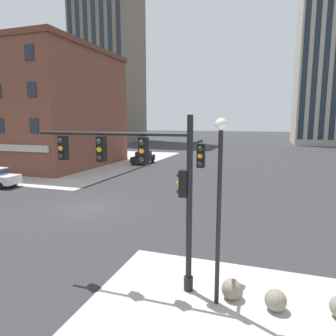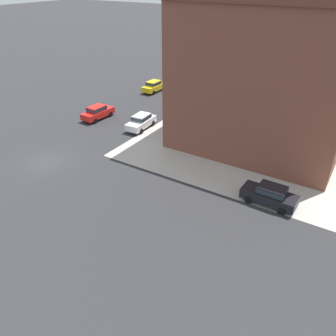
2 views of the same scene
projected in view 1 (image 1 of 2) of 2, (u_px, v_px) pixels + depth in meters
The scene contains 9 objects.
ground_plane at pixel (88, 208), 20.21m from camera, with size 320.00×320.00×0.00m, color #2D2D30.
sidewalk_far_corner at pixel (48, 160), 45.22m from camera, with size 32.00×32.00×0.02m, color #B7B2A8.
traffic_signal_main at pixel (153, 176), 10.42m from camera, with size 6.00×2.09×6.00m.
bollard_sphere_curb_a at pixel (232, 289), 9.88m from camera, with size 0.67×0.67×0.67m, color gray.
bollard_sphere_curb_b at pixel (276, 300), 9.27m from camera, with size 0.67×0.67×0.67m, color gray.
street_lamp_corner_near at pixel (219, 193), 9.12m from camera, with size 0.36×0.36×5.89m.
car_main_southbound_far at pixel (143, 157), 41.18m from camera, with size 1.98×4.45×1.68m.
storefront_block_near_corner at pixel (25, 109), 40.59m from camera, with size 22.79×16.88×14.78m.
residential_tower_skyline_left at pixel (107, 11), 82.96m from camera, with size 16.84×15.27×71.86m.
Camera 1 is at (11.34, -16.82, 5.80)m, focal length 32.15 mm.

